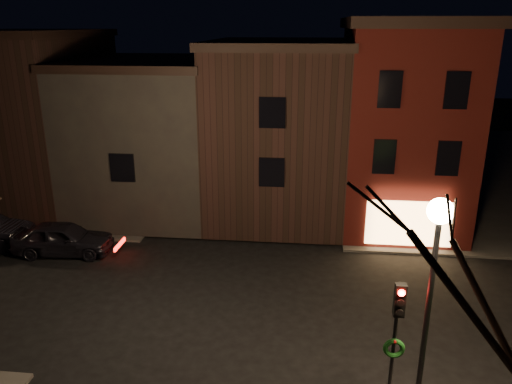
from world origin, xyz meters
TOP-DOWN VIEW (x-y plane):
  - ground at (0.00, 0.00)m, footprint 120.00×120.00m
  - sidewalk_far_left at (-20.00, 20.00)m, footprint 30.00×30.00m
  - corner_building at (8.00, 9.47)m, footprint 6.50×8.50m
  - row_building_a at (1.50, 10.50)m, footprint 7.30×10.30m
  - row_building_b at (-5.75, 10.50)m, footprint 7.80×10.30m
  - row_building_c at (-13.00, 10.50)m, footprint 7.30×10.30m
  - street_lamp_near at (6.20, -6.00)m, footprint 0.60×0.60m
  - traffic_signal at (5.60, -5.51)m, footprint 0.58×0.38m
  - parked_car_a at (-8.13, 3.42)m, footprint 4.72×2.21m

SIDE VIEW (x-z plane):
  - ground at x=0.00m, z-range 0.00..0.00m
  - sidewalk_far_left at x=-20.00m, z-range 0.00..0.12m
  - parked_car_a at x=-8.13m, z-range 0.00..1.56m
  - traffic_signal at x=5.60m, z-range 0.78..4.83m
  - row_building_b at x=-5.75m, z-range 0.13..8.53m
  - row_building_a at x=1.50m, z-range 0.13..9.53m
  - row_building_c at x=-13.00m, z-range 0.13..10.03m
  - street_lamp_near at x=6.20m, z-range 1.94..8.42m
  - corner_building at x=8.00m, z-range 0.15..10.65m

